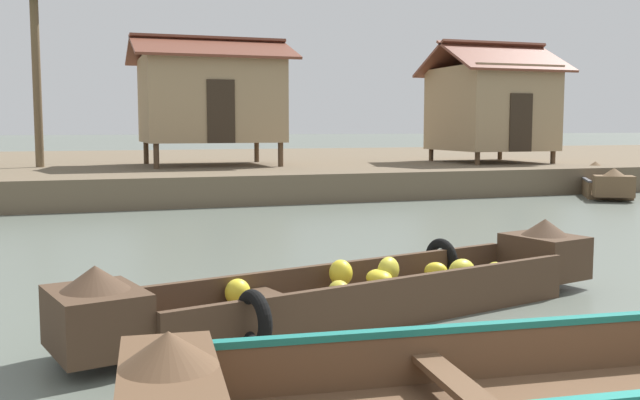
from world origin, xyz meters
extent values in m
plane|color=#596056|center=(0.00, 10.00, 0.00)|extent=(300.00, 300.00, 0.00)
cube|color=brown|center=(0.00, 24.40, 0.37)|extent=(160.00, 20.00, 0.74)
cube|color=#473323|center=(-0.36, 3.98, 0.06)|extent=(4.86, 2.18, 0.12)
cube|color=#473323|center=(-0.48, 4.44, 0.31)|extent=(4.62, 1.24, 0.37)
cube|color=#473323|center=(-0.24, 3.51, 0.31)|extent=(4.62, 1.24, 0.37)
cube|color=#473323|center=(2.28, 4.65, 0.37)|extent=(0.90, 1.03, 0.51)
cone|color=#473323|center=(2.28, 4.65, 0.73)|extent=(0.68, 0.68, 0.20)
cube|color=#473323|center=(-3.00, 3.31, 0.37)|extent=(0.90, 1.03, 0.51)
cone|color=#473323|center=(-3.00, 3.31, 0.73)|extent=(0.68, 0.68, 0.20)
cube|color=#473323|center=(-1.34, 3.73, 0.32)|extent=(0.42, 0.96, 0.05)
torus|color=black|center=(1.03, 4.95, 0.34)|extent=(0.24, 0.53, 0.52)
torus|color=black|center=(-1.76, 3.00, 0.34)|extent=(0.24, 0.53, 0.52)
ellipsoid|color=yellow|center=(-0.09, 4.00, 0.47)|extent=(0.35, 0.34, 0.28)
ellipsoid|color=yellow|center=(0.86, 4.15, 0.36)|extent=(0.38, 0.34, 0.28)
ellipsoid|color=yellow|center=(-0.56, 4.15, 0.44)|extent=(0.30, 0.32, 0.28)
ellipsoid|color=gold|center=(-0.76, 3.64, 0.37)|extent=(0.22, 0.27, 0.22)
ellipsoid|color=yellow|center=(0.64, 4.34, 0.34)|extent=(0.31, 0.28, 0.20)
ellipsoid|color=yellow|center=(-0.22, 3.94, 0.40)|extent=(0.28, 0.36, 0.19)
ellipsoid|color=yellow|center=(-1.68, 3.96, 0.36)|extent=(0.32, 0.31, 0.27)
ellipsoid|color=yellow|center=(1.24, 4.08, 0.32)|extent=(0.26, 0.30, 0.27)
cube|color=brown|center=(0.31, 1.67, 0.30)|extent=(5.28, 0.58, 0.36)
cube|color=#196B60|center=(0.31, 1.67, 0.50)|extent=(5.29, 0.60, 0.05)
cone|color=brown|center=(-2.67, 1.21, 0.72)|extent=(0.61, 0.61, 0.20)
cube|color=brown|center=(-0.88, 1.04, 0.32)|extent=(0.33, 1.41, 0.05)
cube|color=brown|center=(11.06, 14.07, 0.06)|extent=(2.55, 3.12, 0.12)
cube|color=brown|center=(11.51, 13.79, 0.28)|extent=(1.65, 2.55, 0.33)
cube|color=brown|center=(10.61, 14.35, 0.28)|extent=(1.65, 2.55, 0.33)
cube|color=#47474C|center=(11.51, 13.79, 0.47)|extent=(1.66, 2.56, 0.05)
cube|color=#47474C|center=(10.61, 14.35, 0.47)|extent=(1.66, 2.56, 0.05)
cube|color=brown|center=(10.10, 12.54, 0.39)|extent=(1.17, 1.06, 0.55)
cone|color=brown|center=(10.10, 12.54, 0.77)|extent=(0.77, 0.77, 0.20)
cube|color=brown|center=(12.02, 15.60, 0.39)|extent=(1.17, 1.06, 0.55)
cone|color=brown|center=(12.02, 15.60, 0.77)|extent=(0.77, 0.77, 0.20)
cube|color=brown|center=(11.40, 14.61, 0.30)|extent=(0.98, 0.72, 0.05)
cylinder|color=#4C3826|center=(-0.91, 18.08, 1.10)|extent=(0.16, 0.16, 0.71)
cylinder|color=#4C3826|center=(2.71, 18.08, 1.10)|extent=(0.16, 0.16, 0.71)
cylinder|color=#4C3826|center=(-0.91, 21.04, 1.10)|extent=(0.16, 0.16, 0.71)
cylinder|color=#4C3826|center=(2.71, 21.04, 1.10)|extent=(0.16, 0.16, 0.71)
cube|color=#9E8460|center=(0.90, 19.56, 2.73)|extent=(4.02, 3.37, 2.56)
cube|color=#2D2319|center=(0.90, 17.86, 2.36)|extent=(0.80, 0.04, 1.80)
cube|color=brown|center=(0.90, 18.72, 4.25)|extent=(4.72, 2.18, 0.78)
cube|color=brown|center=(0.90, 20.40, 4.25)|extent=(4.72, 2.18, 0.78)
cylinder|color=#4C3826|center=(8.68, 16.92, 0.94)|extent=(0.16, 0.16, 0.40)
cylinder|color=#4C3826|center=(11.44, 16.92, 0.94)|extent=(0.16, 0.16, 0.40)
cylinder|color=#4C3826|center=(8.68, 19.98, 0.94)|extent=(0.16, 0.16, 0.40)
cylinder|color=#4C3826|center=(11.44, 19.98, 0.94)|extent=(0.16, 0.16, 0.40)
cube|color=#9E8460|center=(10.06, 18.45, 2.50)|extent=(3.16, 3.46, 2.71)
cube|color=#2D2319|center=(10.06, 16.70, 2.05)|extent=(0.80, 0.04, 1.80)
cube|color=brown|center=(10.06, 17.58, 4.16)|extent=(3.86, 2.22, 1.10)
cube|color=brown|center=(10.06, 19.31, 4.16)|extent=(3.86, 2.22, 1.10)
cylinder|color=brown|center=(-4.05, 20.09, 3.61)|extent=(0.24, 0.24, 5.74)
camera|label=1|loc=(-3.14, -2.79, 1.95)|focal=40.92mm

